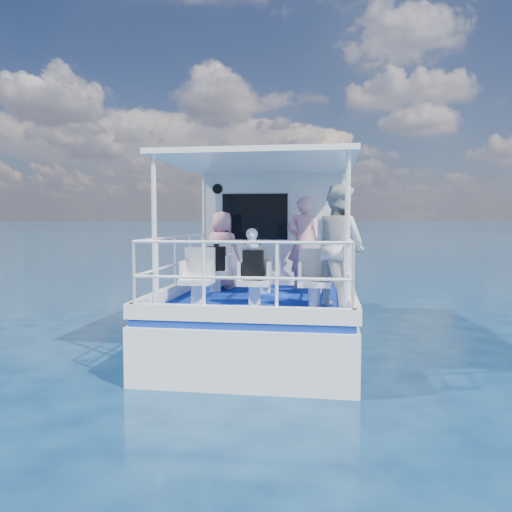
{
  "coord_description": "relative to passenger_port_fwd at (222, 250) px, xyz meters",
  "views": [
    {
      "loc": [
        1.1,
        -8.49,
        2.17
      ],
      "look_at": [
        -0.08,
        -0.4,
        1.59
      ],
      "focal_mm": 35.0,
      "sensor_mm": 36.0,
      "label": 1
    }
  ],
  "objects": [
    {
      "name": "ground",
      "position": [
        0.87,
        -0.64,
        -1.62
      ],
      "size": [
        2000.0,
        2000.0,
        0.0
      ],
      "primitive_type": "plane",
      "color": "#081F3E",
      "rests_on": "ground"
    },
    {
      "name": "canopy_posts",
      "position": [
        0.87,
        -0.89,
        0.38
      ],
      "size": [
        2.77,
        2.97,
        2.2
      ],
      "color": "white",
      "rests_on": "deck"
    },
    {
      "name": "seat_center_fwd",
      "position": [
        0.87,
        -0.44,
        -0.53
      ],
      "size": [
        0.48,
        0.46,
        0.38
      ],
      "primitive_type": "cube",
      "color": "silver",
      "rests_on": "deck"
    },
    {
      "name": "seat_stbd_fwd",
      "position": [
        1.77,
        -0.44,
        -0.53
      ],
      "size": [
        0.48,
        0.46,
        0.38
      ],
      "primitive_type": "cube",
      "color": "silver",
      "rests_on": "deck"
    },
    {
      "name": "passenger_stbd_fwd",
      "position": [
        1.51,
        0.2,
        0.14
      ],
      "size": [
        0.65,
        0.45,
        1.72
      ],
      "primitive_type": "imported",
      "rotation": [
        0.0,
        0.0,
        3.2
      ],
      "color": "pink",
      "rests_on": "deck"
    },
    {
      "name": "hull",
      "position": [
        0.87,
        0.36,
        -1.62
      ],
      "size": [
        3.0,
        7.0,
        1.6
      ],
      "primitive_type": "cube",
      "color": "white",
      "rests_on": "ground"
    },
    {
      "name": "cabin",
      "position": [
        0.87,
        1.66,
        0.38
      ],
      "size": [
        2.85,
        2.0,
        2.2
      ],
      "primitive_type": "cube",
      "color": "white",
      "rests_on": "deck"
    },
    {
      "name": "railings",
      "position": [
        0.87,
        -1.21,
        -0.22
      ],
      "size": [
        2.84,
        3.59,
        1.0
      ],
      "primitive_type": null,
      "color": "white",
      "rests_on": "deck"
    },
    {
      "name": "passenger_stbd_aft",
      "position": [
        2.12,
        -1.73,
        0.18
      ],
      "size": [
        1.08,
        1.11,
        1.8
      ],
      "primitive_type": "imported",
      "rotation": [
        0.0,
        0.0,
        2.26
      ],
      "color": "silver",
      "rests_on": "deck"
    },
    {
      "name": "backpack_center",
      "position": [
        0.86,
        -1.78,
        -0.12
      ],
      "size": [
        0.3,
        0.17,
        0.45
      ],
      "primitive_type": "cube",
      "color": "black",
      "rests_on": "seat_center_aft"
    },
    {
      "name": "seat_port_fwd",
      "position": [
        -0.03,
        -0.44,
        -0.53
      ],
      "size": [
        0.48,
        0.46,
        0.38
      ],
      "primitive_type": "cube",
      "color": "silver",
      "rests_on": "deck"
    },
    {
      "name": "seat_stbd_aft",
      "position": [
        1.77,
        -1.74,
        -0.53
      ],
      "size": [
        0.48,
        0.46,
        0.38
      ],
      "primitive_type": "cube",
      "color": "silver",
      "rests_on": "deck"
    },
    {
      "name": "seat_port_aft",
      "position": [
        -0.03,
        -1.74,
        -0.53
      ],
      "size": [
        0.48,
        0.46,
        0.38
      ],
      "primitive_type": "cube",
      "color": "silver",
      "rests_on": "deck"
    },
    {
      "name": "panda",
      "position": [
        0.84,
        -1.77,
        0.28
      ],
      "size": [
        0.22,
        0.19,
        0.34
      ],
      "primitive_type": null,
      "color": "white",
      "rests_on": "backpack_center"
    },
    {
      "name": "deck",
      "position": [
        0.87,
        0.36,
        -0.77
      ],
      "size": [
        2.9,
        6.9,
        0.1
      ],
      "primitive_type": "cube",
      "color": "navy",
      "rests_on": "hull"
    },
    {
      "name": "compact_camera",
      "position": [
        0.0,
        -0.48,
        0.12
      ],
      "size": [
        0.09,
        0.06,
        0.06
      ],
      "primitive_type": "cube",
      "color": "black",
      "rests_on": "backpack_port"
    },
    {
      "name": "backpack_port",
      "position": [
        -0.02,
        -0.46,
        -0.13
      ],
      "size": [
        0.33,
        0.18,
        0.43
      ],
      "primitive_type": "cube",
      "color": "black",
      "rests_on": "seat_port_fwd"
    },
    {
      "name": "passenger_port_fwd",
      "position": [
        0.0,
        0.0,
        0.0
      ],
      "size": [
        0.61,
        0.49,
        1.44
      ],
      "primitive_type": "imported",
      "rotation": [
        0.0,
        0.0,
        2.93
      ],
      "color": "pink",
      "rests_on": "deck"
    },
    {
      "name": "canopy",
      "position": [
        0.87,
        -0.84,
        1.52
      ],
      "size": [
        3.0,
        3.2,
        0.08
      ],
      "primitive_type": "cube",
      "color": "white",
      "rests_on": "cabin"
    },
    {
      "name": "seat_center_aft",
      "position": [
        0.87,
        -1.74,
        -0.53
      ],
      "size": [
        0.48,
        0.46,
        0.38
      ],
      "primitive_type": "cube",
      "color": "silver",
      "rests_on": "deck"
    }
  ]
}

